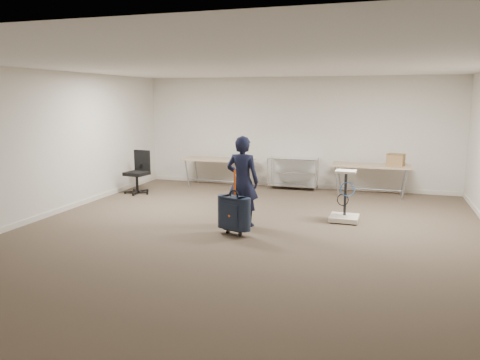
% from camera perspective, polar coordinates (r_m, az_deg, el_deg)
% --- Properties ---
extents(ground, '(9.00, 9.00, 0.00)m').
position_cam_1_polar(ground, '(7.94, 0.65, -6.66)').
color(ground, '#4A3B2D').
rests_on(ground, ground).
extents(room_shell, '(8.00, 9.00, 9.00)m').
position_cam_1_polar(room_shell, '(9.22, 3.11, -4.00)').
color(room_shell, silver).
rests_on(room_shell, ground).
extents(folding_table_left, '(1.80, 0.75, 0.73)m').
position_cam_1_polar(folding_table_left, '(12.06, -2.64, 2.36)').
color(folding_table_left, tan).
rests_on(folding_table_left, ground).
extents(folding_table_right, '(1.80, 0.75, 0.73)m').
position_cam_1_polar(folding_table_right, '(11.36, 15.70, 1.53)').
color(folding_table_right, tan).
rests_on(folding_table_right, ground).
extents(wire_shelf, '(1.22, 0.47, 0.80)m').
position_cam_1_polar(wire_shelf, '(11.84, 6.46, 1.00)').
color(wire_shelf, silver).
rests_on(wire_shelf, ground).
extents(person, '(0.60, 0.41, 1.62)m').
position_cam_1_polar(person, '(8.33, 0.31, -0.14)').
color(person, black).
rests_on(person, ground).
extents(suitcase, '(0.46, 0.35, 1.10)m').
position_cam_1_polar(suitcase, '(7.83, -0.74, -4.06)').
color(suitcase, '#151E2F').
rests_on(suitcase, ground).
extents(office_chair, '(0.62, 0.62, 1.03)m').
position_cam_1_polar(office_chair, '(11.53, -12.31, -0.05)').
color(office_chair, black).
rests_on(office_chair, ground).
extents(equipment_cart, '(0.54, 0.54, 0.96)m').
position_cam_1_polar(equipment_cart, '(8.93, 12.62, -3.36)').
color(equipment_cart, white).
rests_on(equipment_cart, ground).
extents(cardboard_box, '(0.43, 0.36, 0.28)m').
position_cam_1_polar(cardboard_box, '(11.36, 18.45, 2.36)').
color(cardboard_box, '#A2854B').
rests_on(cardboard_box, folding_table_right).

